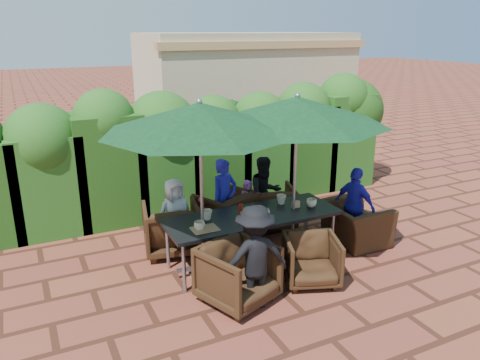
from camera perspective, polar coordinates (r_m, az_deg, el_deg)
name	(u,v)px	position (r m, az deg, el deg)	size (l,w,h in m)	color
ground	(244,257)	(7.19, 0.44, -9.32)	(80.00, 80.00, 0.00)	brown
dining_table	(252,220)	(6.76, 1.52, -4.85)	(2.55, 0.90, 0.75)	black
umbrella_left	(200,118)	(6.04, -4.94, 7.56)	(2.58, 2.58, 2.46)	gray
umbrella_right	(297,111)	(6.61, 6.97, 8.39)	(2.57, 2.57, 2.46)	gray
chair_far_left	(171,226)	(7.26, -8.37, -5.56)	(0.82, 0.77, 0.85)	black
chair_far_mid	(226,211)	(7.76, -1.74, -3.82)	(0.82, 0.76, 0.84)	black
chair_far_right	(271,204)	(8.14, 3.85, -2.97)	(0.77, 0.72, 0.80)	black
chair_near_left	(238,271)	(5.92, -0.22, -11.07)	(0.82, 0.77, 0.84)	black
chair_near_right	(311,258)	(6.45, 8.70, -9.34)	(0.70, 0.66, 0.73)	black
chair_end_right	(355,217)	(7.71, 13.85, -4.40)	(0.99, 0.65, 0.87)	black
adult_far_left	(175,215)	(7.27, -7.92, -4.22)	(0.57, 0.34, 1.15)	silver
adult_far_mid	(225,199)	(7.59, -1.90, -2.33)	(0.48, 0.39, 1.33)	#2522B8
adult_far_right	(265,193)	(7.94, 3.05, -1.65)	(0.61, 0.37, 1.28)	black
adult_near_left	(255,257)	(5.73, 1.81, -9.37)	(0.85, 0.39, 1.33)	black
adult_end_right	(355,205)	(7.68, 13.82, -3.00)	(0.72, 0.36, 1.24)	#2522B8
child_left	(203,219)	(7.61, -4.53, -4.78)	(0.26, 0.21, 0.73)	#C24456
child_right	(248,206)	(7.92, 1.03, -3.15)	(0.32, 0.26, 0.89)	#9D4DA8
pedestrian_a	(232,135)	(11.35, -1.03, 5.54)	(1.61, 0.58, 1.73)	#258A2B
pedestrian_b	(250,132)	(11.62, 1.23, 5.85)	(0.83, 0.51, 1.73)	#C24456
pedestrian_c	(288,131)	(11.97, 5.91, 5.91)	(1.06, 0.48, 1.65)	gray
cup_a	(199,226)	(6.25, -4.97, -5.57)	(0.15, 0.15, 0.12)	beige
cup_b	(207,215)	(6.57, -4.05, -4.24)	(0.15, 0.15, 0.14)	beige
cup_c	(264,214)	(6.59, 2.90, -4.13)	(0.18, 0.18, 0.14)	beige
cup_d	(281,199)	(7.15, 5.06, -2.36)	(0.15, 0.15, 0.14)	beige
cup_e	(311,203)	(7.10, 8.71, -2.76)	(0.16, 0.16, 0.12)	beige
ketchup_bottle	(240,210)	(6.69, 0.04, -3.62)	(0.04, 0.04, 0.17)	#B20C0A
sauce_bottle	(242,210)	(6.69, 0.24, -3.63)	(0.04, 0.04, 0.17)	#4C230C
serving_tray	(205,229)	(6.27, -4.31, -5.97)	(0.35, 0.25, 0.02)	tan
number_block_left	(245,215)	(6.60, 0.59, -4.27)	(0.12, 0.06, 0.10)	tan
number_block_right	(296,204)	(7.04, 6.80, -2.96)	(0.12, 0.06, 0.10)	tan
hedge_wall	(184,142)	(8.74, -6.87, 4.57)	(9.10, 1.60, 2.43)	#1A390F
building	(245,88)	(14.32, 0.63, 11.14)	(6.20, 3.08, 3.20)	#BFB48E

